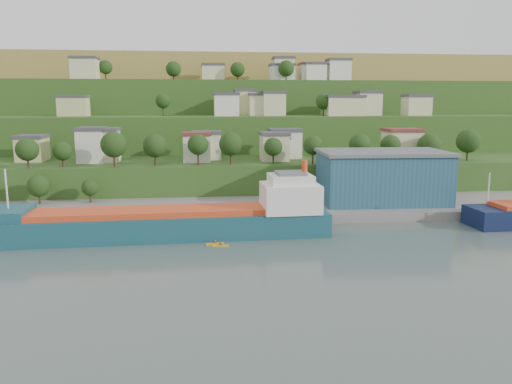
{
  "coord_description": "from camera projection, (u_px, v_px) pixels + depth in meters",
  "views": [
    {
      "loc": [
        -8.54,
        -89.79,
        26.39
      ],
      "look_at": [
        3.24,
        15.0,
        7.54
      ],
      "focal_mm": 35.0,
      "sensor_mm": 36.0,
      "label": 1
    }
  ],
  "objects": [
    {
      "name": "ground",
      "position": [
        248.0,
        246.0,
        93.42
      ],
      "size": [
        500.0,
        500.0,
        0.0
      ],
      "primitive_type": "plane",
      "color": "#44534C",
      "rests_on": "ground"
    },
    {
      "name": "quay",
      "position": [
        318.0,
        211.0,
        123.01
      ],
      "size": [
        220.0,
        26.0,
        4.0
      ],
      "primitive_type": "cube",
      "color": "slate",
      "rests_on": "ground"
    },
    {
      "name": "hillside",
      "position": [
        217.0,
        154.0,
        258.43
      ],
      "size": [
        360.0,
        211.17,
        96.0
      ],
      "color": "#284719",
      "rests_on": "ground"
    },
    {
      "name": "cargo_ship_near",
      "position": [
        175.0,
        224.0,
        99.2
      ],
      "size": [
        66.21,
        12.42,
        16.95
      ],
      "rotation": [
        0.0,
        0.0,
        0.03
      ],
      "color": "#164753",
      "rests_on": "ground"
    },
    {
      "name": "warehouse",
      "position": [
        382.0,
        176.0,
        124.08
      ],
      "size": [
        31.77,
        20.29,
        12.8
      ],
      "rotation": [
        0.0,
        0.0,
        -0.04
      ],
      "color": "#1F4D5E",
      "rests_on": "quay"
    },
    {
      "name": "caravan",
      "position": [
        19.0,
        215.0,
        107.06
      ],
      "size": [
        6.25,
        3.29,
        2.78
      ],
      "primitive_type": "cube",
      "rotation": [
        0.0,
        0.0,
        0.14
      ],
      "color": "white",
      "rests_on": "pebble_beach"
    },
    {
      "name": "dinghy",
      "position": [
        10.0,
        222.0,
        105.37
      ],
      "size": [
        3.82,
        2.16,
        0.72
      ],
      "primitive_type": "cube",
      "rotation": [
        0.0,
        0.0,
        -0.24
      ],
      "color": "silver",
      "rests_on": "pebble_beach"
    },
    {
      "name": "kayak_orange",
      "position": [
        215.0,
        243.0,
        94.49
      ],
      "size": [
        3.51,
        1.31,
        0.86
      ],
      "rotation": [
        0.0,
        0.0,
        0.21
      ],
      "color": "orange",
      "rests_on": "ground"
    },
    {
      "name": "kayak_yellow",
      "position": [
        221.0,
        245.0,
        93.2
      ],
      "size": [
        3.17,
        0.75,
        0.79
      ],
      "rotation": [
        0.0,
        0.0,
        -0.07
      ],
      "color": "gold",
      "rests_on": "ground"
    }
  ]
}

